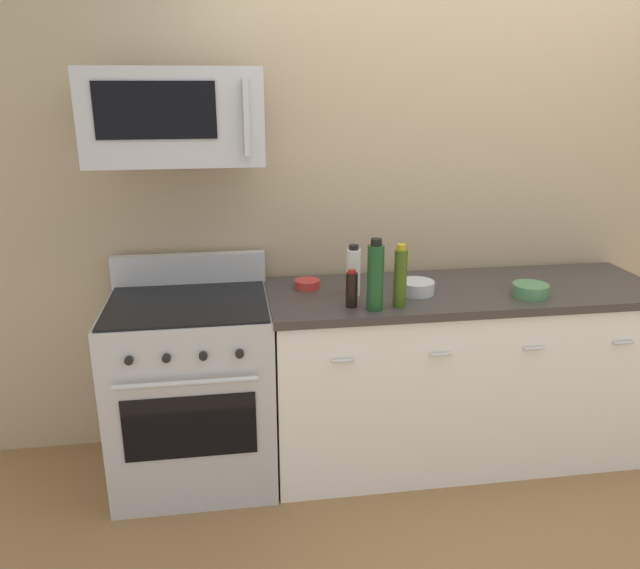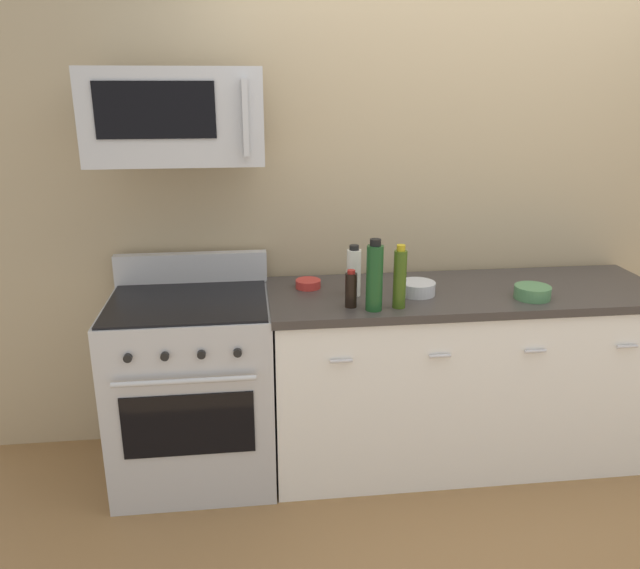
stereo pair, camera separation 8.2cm
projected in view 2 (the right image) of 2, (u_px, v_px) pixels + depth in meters
ground_plane at (454, 452)px, 3.34m from camera, size 6.04×6.04×0.00m
back_wall at (447, 189)px, 3.31m from camera, size 5.04×0.10×2.70m
counter_unit at (460, 374)px, 3.20m from camera, size 1.95×0.66×0.92m
range_oven at (194, 387)px, 3.05m from camera, size 0.76×0.69×1.07m
microwave at (176, 116)px, 2.69m from camera, size 0.74×0.44×0.40m
bottle_soy_sauce_dark at (351, 290)px, 2.80m from camera, size 0.05×0.05×0.17m
bottle_vinegar_white at (354, 272)px, 2.94m from camera, size 0.07×0.07×0.25m
bottle_olive_oil at (400, 278)px, 2.77m from camera, size 0.06×0.06×0.29m
bottle_wine_green at (374, 277)px, 2.74m from camera, size 0.07×0.07×0.32m
bowl_green_glaze at (532, 292)px, 2.92m from camera, size 0.17×0.17×0.06m
bowl_red_small at (308, 283)px, 3.08m from camera, size 0.12×0.12×0.04m
bowl_steel_prep at (417, 288)px, 2.98m from camera, size 0.17×0.17×0.06m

